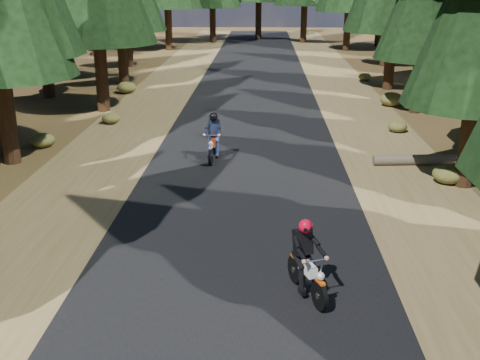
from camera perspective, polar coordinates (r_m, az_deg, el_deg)
name	(u,v)px	position (r m, az deg, el deg)	size (l,w,h in m)	color
ground	(237,253)	(12.67, -0.26, -6.90)	(120.00, 120.00, 0.00)	#412D17
road	(245,177)	(17.31, 0.44, 0.27)	(6.00, 100.00, 0.01)	black
shoulder_l	(87,175)	(18.04, -14.32, 0.43)	(3.20, 100.00, 0.01)	brown
shoulder_r	(406,179)	(17.79, 15.43, 0.07)	(3.20, 100.00, 0.01)	brown
log_near	(456,159)	(19.66, 19.77, 1.87)	(0.32, 0.32, 5.13)	#4C4233
understory_shrubs	(280,154)	(18.77, 3.79, 2.51)	(14.13, 32.29, 0.62)	#474C1E
rider_lead	(307,272)	(10.92, 6.39, -8.64)	(1.02, 1.66, 1.42)	white
rider_follow	(213,145)	(18.83, -2.55, 3.36)	(0.61, 1.70, 1.49)	maroon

